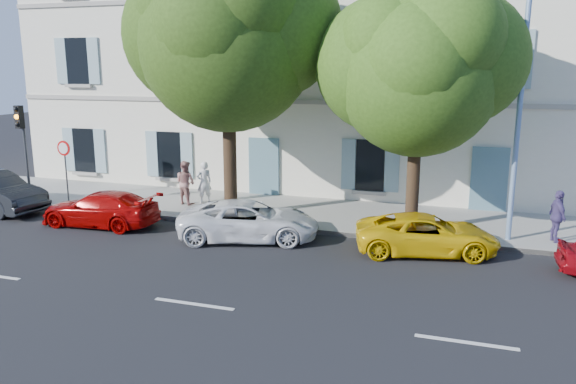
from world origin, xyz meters
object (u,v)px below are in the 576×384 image
(tree_left, at_px, (227,44))
(road_sign, at_px, (65,159))
(car_yellow_supercar, at_px, (427,234))
(pedestrian_b, at_px, (185,182))
(tree_right, at_px, (418,75))
(traffic_light, at_px, (22,132))
(pedestrian_c, at_px, (557,216))
(car_white_coupe, at_px, (249,221))
(car_red_coupe, at_px, (100,209))
(street_lamp, at_px, (522,89))
(pedestrian_a, at_px, (204,182))

(tree_left, bearing_deg, road_sign, -175.71)
(car_yellow_supercar, bearing_deg, road_sign, 72.36)
(tree_left, distance_m, pedestrian_b, 5.73)
(tree_left, relative_size, tree_right, 1.20)
(traffic_light, xyz_separation_m, pedestrian_c, (19.20, 0.56, -1.92))
(traffic_light, bearing_deg, car_white_coupe, -9.10)
(car_red_coupe, distance_m, car_white_coupe, 5.43)
(car_white_coupe, xyz_separation_m, road_sign, (-8.09, 1.52, 1.33))
(street_lamp, bearing_deg, car_red_coupe, -171.58)
(pedestrian_a, relative_size, pedestrian_b, 0.97)
(car_white_coupe, xyz_separation_m, pedestrian_a, (-3.23, 3.42, 0.35))
(pedestrian_b, bearing_deg, traffic_light, 29.39)
(car_yellow_supercar, distance_m, pedestrian_b, 9.69)
(car_red_coupe, height_order, pedestrian_a, pedestrian_a)
(pedestrian_b, bearing_deg, car_yellow_supercar, 179.88)
(car_yellow_supercar, height_order, traffic_light, traffic_light)
(road_sign, distance_m, pedestrian_a, 5.31)
(car_red_coupe, height_order, car_white_coupe, car_white_coupe)
(car_yellow_supercar, xyz_separation_m, tree_right, (-0.61, 1.57, 4.53))
(road_sign, bearing_deg, pedestrian_c, 2.16)
(pedestrian_a, bearing_deg, tree_left, 96.44)
(tree_right, bearing_deg, pedestrian_a, 169.47)
(tree_left, bearing_deg, traffic_light, -177.31)
(car_yellow_supercar, relative_size, street_lamp, 0.51)
(pedestrian_c, bearing_deg, tree_left, 73.81)
(traffic_light, height_order, street_lamp, street_lamp)
(car_red_coupe, height_order, pedestrian_b, pedestrian_b)
(pedestrian_a, bearing_deg, car_white_coupe, 88.89)
(car_yellow_supercar, bearing_deg, pedestrian_b, 60.99)
(car_yellow_supercar, distance_m, pedestrian_a, 9.21)
(car_white_coupe, height_order, pedestrian_c, pedestrian_c)
(pedestrian_c, bearing_deg, tree_right, 76.28)
(car_white_coupe, distance_m, pedestrian_a, 4.72)
(tree_left, relative_size, pedestrian_b, 5.48)
(traffic_light, relative_size, street_lamp, 0.47)
(car_yellow_supercar, relative_size, road_sign, 1.66)
(pedestrian_b, bearing_deg, car_white_coupe, 157.63)
(tree_right, height_order, street_lamp, street_lamp)
(road_sign, xyz_separation_m, pedestrian_b, (4.24, 1.55, -0.95))
(road_sign, bearing_deg, car_white_coupe, -10.65)
(street_lamp, distance_m, pedestrian_c, 4.01)
(tree_left, height_order, road_sign, tree_left)
(tree_left, distance_m, street_lamp, 9.39)
(tree_left, bearing_deg, tree_right, -0.83)
(tree_right, relative_size, traffic_light, 2.06)
(tree_left, relative_size, traffic_light, 2.47)
(tree_right, relative_size, pedestrian_c, 4.83)
(street_lamp, bearing_deg, pedestrian_c, 13.60)
(traffic_light, xyz_separation_m, road_sign, (1.98, -0.09, -0.92))
(tree_right, height_order, pedestrian_c, tree_right)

